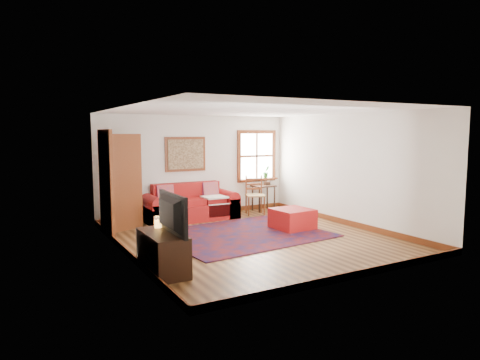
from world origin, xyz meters
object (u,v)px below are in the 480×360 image
ladder_back_chair (255,193)px  media_cabinet (163,252)px  red_leather_sofa (191,208)px  side_table (264,190)px  red_ottoman (292,219)px

ladder_back_chair → media_cabinet: ladder_back_chair is taller
red_leather_sofa → ladder_back_chair: 1.72m
ladder_back_chair → red_leather_sofa: bearing=174.5°
media_cabinet → red_leather_sofa: bearing=61.1°
red_leather_sofa → media_cabinet: red_leather_sofa is taller
side_table → ladder_back_chair: bearing=-148.4°
red_ottoman → media_cabinet: (-3.40, -1.39, 0.08)m
red_ottoman → side_table: (0.62, 2.14, 0.34)m
red_leather_sofa → ladder_back_chair: size_ratio=2.25×
red_ottoman → side_table: bearing=70.7°
side_table → media_cabinet: side_table is taller
red_ottoman → media_cabinet: 3.68m
red_ottoman → media_cabinet: bearing=-160.8°
side_table → red_ottoman: bearing=-106.2°
red_leather_sofa → media_cabinet: bearing=-118.9°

